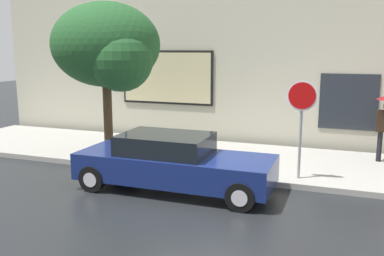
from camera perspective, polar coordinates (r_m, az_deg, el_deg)
The scene contains 7 objects.
ground_plane at distance 10.28m, azimuth 0.19°, elevation -8.61°, with size 60.00×60.00×0.00m, color black.
sidewalk at distance 13.00m, azimuth 4.72°, elevation -4.15°, with size 20.00×4.00×0.15m, color #A3A099.
building_facade at distance 14.99m, azimuth 7.44°, elevation 10.95°, with size 20.00×0.67×7.00m.
parked_car at distance 10.24m, azimuth -2.60°, elevation -4.71°, with size 4.74×1.80×1.37m.
fire_hydrant at distance 12.16m, azimuth -4.58°, elevation -2.97°, with size 0.30×0.44×0.78m.
street_tree at distance 12.49m, azimuth -11.21°, elevation 10.53°, with size 3.24×2.75×4.57m.
stop_sign at distance 10.76m, azimuth 14.54°, elevation 2.39°, with size 0.76×0.10×2.49m.
Camera 1 is at (3.31, -9.12, 3.41)m, focal length 39.56 mm.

